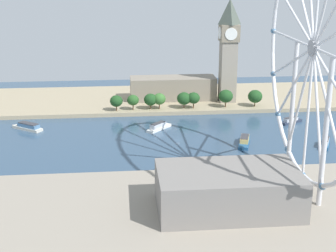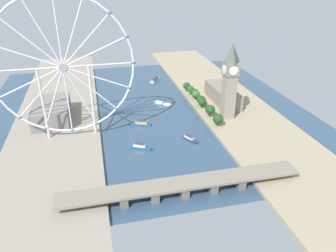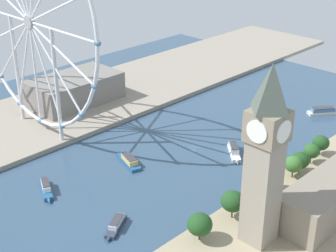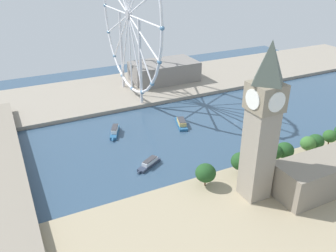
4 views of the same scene
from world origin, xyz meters
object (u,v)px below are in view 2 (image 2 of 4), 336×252
clock_tower (230,81)px  tour_boat_2 (190,139)px  tour_boat_1 (163,103)px  riverside_hall (52,111)px  parliament_block (222,95)px  tour_boat_3 (141,147)px  tour_boat_4 (141,123)px  ferris_wheel (63,68)px  tour_boat_0 (155,80)px  river_bridge (183,185)px

clock_tower → tour_boat_2: size_ratio=4.09×
tour_boat_1 → riverside_hall: bearing=-127.5°
parliament_block → tour_boat_3: (115.63, 85.00, -9.98)m
parliament_block → tour_boat_4: bearing=17.9°
clock_tower → tour_boat_4: 105.63m
ferris_wheel → tour_boat_0: size_ratio=5.53×
ferris_wheel → river_bridge: size_ratio=0.73×
parliament_block → tour_boat_2: size_ratio=3.51×
river_bridge → tour_boat_3: (20.58, -72.49, -4.89)m
river_bridge → tour_boat_2: bearing=-110.6°
clock_tower → tour_boat_0: (51.52, -151.58, -43.49)m
clock_tower → parliament_block: (-11.73, -43.11, -33.38)m
parliament_block → riverside_hall: riverside_hall is taller
tour_boat_4 → tour_boat_0: bearing=-89.5°
tour_boat_4 → ferris_wheel: bearing=27.8°
clock_tower → tour_boat_3: size_ratio=3.69×
tour_boat_0 → clock_tower: bearing=-125.1°
tour_boat_2 → clock_tower: bearing=94.3°
riverside_hall → tour_boat_3: bearing=136.4°
tour_boat_0 → tour_boat_2: (2.51, 188.15, -0.25)m
clock_tower → tour_boat_3: clock_tower is taller
tour_boat_2 → tour_boat_0: bearing=149.5°
tour_boat_4 → tour_boat_2: bearing=150.7°
tour_boat_1 → tour_boat_2: 97.21m
clock_tower → tour_boat_4: size_ratio=3.13×
tour_boat_4 → parliament_block: bearing=-144.4°
river_bridge → tour_boat_4: river_bridge is taller
parliament_block → river_bridge: parliament_block is taller
parliament_block → ferris_wheel: (178.26, 47.18, 59.79)m
parliament_block → ferris_wheel: size_ratio=0.52×
river_bridge → tour_boat_2: river_bridge is taller
river_bridge → tour_boat_3: 75.52m
clock_tower → tour_boat_2: (54.02, 36.57, -43.74)m
tour_boat_1 → ferris_wheel: bearing=-105.7°
riverside_hall → tour_boat_1: riverside_hall is taller
tour_boat_0 → river_bridge: bearing=-150.7°
clock_tower → tour_boat_0: clock_tower is taller
riverside_hall → tour_boat_1: 130.91m
tour_boat_1 → tour_boat_3: 111.30m
tour_boat_1 → tour_boat_3: (43.76, 102.34, 0.11)m
riverside_hall → tour_boat_3: size_ratio=2.89×
river_bridge → tour_boat_0: (-31.81, -265.96, -5.01)m
tour_boat_3 → tour_boat_4: bearing=107.0°
river_bridge → parliament_block: bearing=-121.1°
ferris_wheel → tour_boat_4: 100.20m
parliament_block → river_bridge: (95.06, 157.49, -5.09)m
tour_boat_2 → tour_boat_4: size_ratio=0.77×
parliament_block → river_bridge: bearing=58.9°
riverside_hall → tour_boat_2: bearing=150.7°
riverside_hall → tour_boat_4: bearing=161.8°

